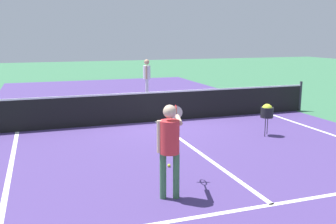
# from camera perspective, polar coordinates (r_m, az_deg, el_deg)

# --- Properties ---
(ground_plane) EXTENTS (60.00, 60.00, 0.00)m
(ground_plane) POSITION_cam_1_polar(r_m,az_deg,el_deg) (12.05, -1.86, -1.44)
(ground_plane) COLOR #38724C
(court_surface_inbounds) EXTENTS (10.62, 24.40, 0.00)m
(court_surface_inbounds) POSITION_cam_1_polar(r_m,az_deg,el_deg) (12.05, -1.86, -1.43)
(court_surface_inbounds) COLOR #4C387A
(court_surface_inbounds) RESTS_ON ground_plane
(line_service_near) EXTENTS (8.22, 0.10, 0.01)m
(line_service_near) POSITION_cam_1_polar(r_m,az_deg,el_deg) (6.51, 15.44, -13.29)
(line_service_near) COLOR white
(line_service_near) RESTS_ON ground_plane
(line_center_service) EXTENTS (0.10, 6.40, 0.01)m
(line_center_service) POSITION_cam_1_polar(r_m,az_deg,el_deg) (9.14, 4.08, -5.63)
(line_center_service) COLOR white
(line_center_service) RESTS_ON ground_plane
(net) EXTENTS (11.04, 0.09, 1.07)m
(net) POSITION_cam_1_polar(r_m,az_deg,el_deg) (11.95, -1.88, 0.87)
(net) COLOR #33383D
(net) RESTS_ON ground_plane
(player_near) EXTENTS (0.72, 1.11, 1.60)m
(player_near) POSITION_cam_1_polar(r_m,az_deg,el_deg) (6.21, 0.27, -4.38)
(player_near) COLOR #3F7247
(player_near) RESTS_ON ground_plane
(player_far) EXTENTS (0.32, 0.40, 1.68)m
(player_far) POSITION_cam_1_polar(r_m,az_deg,el_deg) (16.54, -3.21, 5.68)
(player_far) COLOR white
(player_far) RESTS_ON ground_plane
(ball_hopper) EXTENTS (0.34, 0.34, 0.87)m
(ball_hopper) POSITION_cam_1_polar(r_m,az_deg,el_deg) (10.58, 14.69, 0.12)
(ball_hopper) COLOR black
(ball_hopper) RESTS_ON ground_plane
(tennis_ball_mid_court) EXTENTS (0.07, 0.07, 0.07)m
(tennis_ball_mid_court) POSITION_cam_1_polar(r_m,az_deg,el_deg) (7.94, 0.15, -8.05)
(tennis_ball_mid_court) COLOR #CCE033
(tennis_ball_mid_court) RESTS_ON ground_plane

